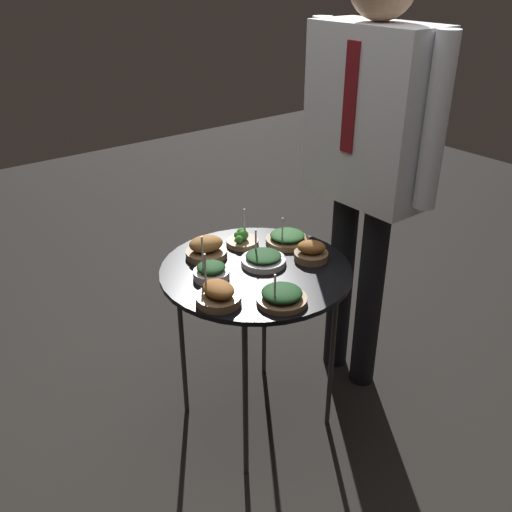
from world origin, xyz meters
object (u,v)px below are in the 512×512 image
Objects in this scene: bowl_broccoli_mid_right at (242,239)px; waiter_figure at (369,137)px; bowl_spinach_back_right at (263,259)px; bowl_spinach_center at (282,296)px; bowl_roast_front_right at (311,252)px; bowl_roast_far_rim at (218,295)px; bowl_spinach_back_left at (287,238)px; bowl_roast_mid_left at (206,248)px; bowl_spinach_near_rim at (211,272)px; serving_cart at (256,279)px.

waiter_figure reaches higher than bowl_broccoli_mid_right.
bowl_spinach_center reaches higher than bowl_spinach_back_right.
bowl_roast_far_rim is at bearing -84.96° from bowl_roast_front_right.
bowl_broccoli_mid_right is 0.08× the size of waiter_figure.
bowl_spinach_back_left is 0.10× the size of waiter_figure.
bowl_broccoli_mid_right is at bearing -153.69° from bowl_roast_front_right.
waiter_figure reaches higher than bowl_spinach_back_left.
bowl_spinach_back_right is at bearing -93.28° from waiter_figure.
bowl_spinach_back_right is 0.28m from bowl_spinach_center.
bowl_spinach_back_left is (0.10, 0.32, -0.01)m from bowl_roast_mid_left.
bowl_roast_far_rim is at bearing -46.82° from bowl_broccoli_mid_right.
bowl_spinach_near_rim is 1.02× the size of bowl_spinach_back_left.
bowl_roast_mid_left is at bearing -90.26° from bowl_broccoli_mid_right.
bowl_roast_far_rim is 0.44m from bowl_broccoli_mid_right.
bowl_roast_mid_left is 0.92× the size of bowl_spinach_back_left.
waiter_figure reaches higher than bowl_roast_mid_left.
bowl_spinach_center is 0.33m from bowl_roast_front_right.
bowl_spinach_back_left is at bearing -109.07° from waiter_figure.
waiter_figure reaches higher than serving_cart.
bowl_spinach_near_rim is at bearing -161.50° from bowl_spinach_center.
bowl_spinach_center is at bearing -42.99° from bowl_spinach_back_left.
bowl_spinach_near_rim is 1.11× the size of bowl_roast_mid_left.
serving_cart is 0.28m from bowl_roast_far_rim.
bowl_spinach_near_rim is 0.29m from bowl_spinach_center.
waiter_figure reaches higher than bowl_spinach_near_rim.
serving_cart is 0.25m from bowl_spinach_back_left.
bowl_roast_front_right is (0.26, 0.13, 0.01)m from bowl_broccoli_mid_right.
bowl_roast_mid_left is 1.19× the size of bowl_roast_front_right.
bowl_spinach_back_left is at bearing 55.98° from bowl_broccoli_mid_right.
serving_cart is at bearing 114.91° from bowl_roast_far_rim.
serving_cart is at bearing -78.72° from bowl_spinach_back_right.
serving_cart is 0.19m from bowl_spinach_near_rim.
bowl_spinach_back_right is at bearing 81.86° from bowl_spinach_near_rim.
serving_cart is 0.41× the size of waiter_figure.
bowl_spinach_near_rim is (-0.04, -0.17, 0.08)m from serving_cart.
bowl_spinach_near_rim is at bearing -98.14° from bowl_spinach_back_right.
bowl_spinach_near_rim is at bearing -106.62° from bowl_roast_front_right.
bowl_broccoli_mid_right is at bearing -114.36° from waiter_figure.
bowl_spinach_center is 0.43m from bowl_roast_mid_left.
bowl_spinach_back_right is 0.23m from bowl_roast_mid_left.
bowl_spinach_back_left is 0.18m from bowl_broccoli_mid_right.
bowl_roast_front_right is at bearing 95.04° from bowl_roast_far_rim.
bowl_spinach_center is at bearing -70.33° from waiter_figure.
bowl_spinach_back_left is at bearing 113.09° from bowl_roast_far_rim.
bowl_roast_mid_left is at bearing 152.35° from bowl_spinach_near_rim.
bowl_roast_front_right is (0.11, 0.38, 0.00)m from bowl_spinach_near_rim.
serving_cart is at bearing -109.78° from bowl_roast_front_right.
bowl_broccoli_mid_right is (-0.15, 0.25, -0.00)m from bowl_spinach_near_rim.
bowl_broccoli_mid_right is at bearing 168.93° from bowl_spinach_back_right.
bowl_roast_far_rim is at bearing -26.66° from bowl_roast_mid_left.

